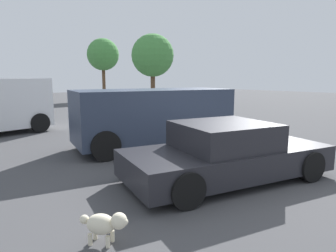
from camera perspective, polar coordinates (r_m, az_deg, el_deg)
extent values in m
plane|color=#424244|center=(6.65, 13.41, -9.89)|extent=(80.00, 80.00, 0.00)
cube|color=#232328|center=(6.49, 11.17, -6.34)|extent=(4.67, 2.73, 0.54)
cube|color=#232328|center=(6.31, 10.60, -1.78)|extent=(2.15, 2.05, 0.53)
cube|color=slate|center=(6.86, 16.41, -1.12)|extent=(0.39, 1.55, 0.45)
cube|color=slate|center=(5.83, 3.76, -2.53)|extent=(0.39, 1.55, 0.45)
cylinder|color=black|center=(8.09, 15.75, -4.19)|extent=(0.67, 0.35, 0.64)
cylinder|color=black|center=(6.95, 25.51, -6.96)|extent=(0.67, 0.35, 0.64)
cylinder|color=black|center=(6.53, -4.18, -7.07)|extent=(0.67, 0.35, 0.64)
cylinder|color=black|center=(5.04, 3.57, -12.08)|extent=(0.67, 0.35, 0.64)
ellipsoid|color=beige|center=(4.18, -12.68, -17.77)|extent=(0.45, 0.47, 0.27)
sphere|color=beige|center=(4.05, -9.34, -17.41)|extent=(0.21, 0.21, 0.21)
sphere|color=beige|center=(4.03, -8.30, -17.64)|extent=(0.10, 0.10, 0.10)
cylinder|color=beige|center=(4.28, -10.54, -19.90)|extent=(0.06, 0.06, 0.15)
cylinder|color=beige|center=(4.16, -11.39, -20.82)|extent=(0.06, 0.06, 0.15)
cylinder|color=beige|center=(4.37, -13.70, -19.33)|extent=(0.06, 0.06, 0.15)
cylinder|color=beige|center=(4.26, -14.63, -20.19)|extent=(0.06, 0.06, 0.15)
sphere|color=beige|center=(4.26, -15.66, -16.75)|extent=(0.12, 0.12, 0.12)
cube|color=slate|center=(13.86, -23.19, 6.16)|extent=(0.34, 1.69, 0.76)
cylinder|color=black|center=(14.61, -26.49, 1.30)|extent=(0.79, 0.38, 0.76)
cylinder|color=black|center=(12.87, -23.27, 0.57)|extent=(0.79, 0.38, 0.76)
cube|color=#2D384C|center=(9.24, -2.82, 2.17)|extent=(5.03, 2.78, 1.55)
cube|color=slate|center=(10.39, 9.01, 4.73)|extent=(0.37, 1.57, 0.62)
cylinder|color=black|center=(10.93, 3.77, -0.01)|extent=(0.83, 0.40, 0.80)
cylinder|color=black|center=(9.47, 9.30, -1.54)|extent=(0.83, 0.40, 0.80)
cylinder|color=black|center=(9.62, -14.69, -1.55)|extent=(0.83, 0.40, 0.80)
cylinder|color=black|center=(7.93, -11.86, -3.72)|extent=(0.83, 0.40, 0.80)
cylinder|color=brown|center=(29.68, -12.11, 7.94)|extent=(0.31, 0.31, 3.18)
sphere|color=#478C42|center=(29.76, -12.29, 13.18)|extent=(3.00, 3.00, 3.00)
cylinder|color=brown|center=(22.79, -2.89, 7.07)|extent=(0.34, 0.34, 2.59)
sphere|color=#478C42|center=(22.83, -2.94, 13.29)|extent=(3.14, 3.14, 3.14)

